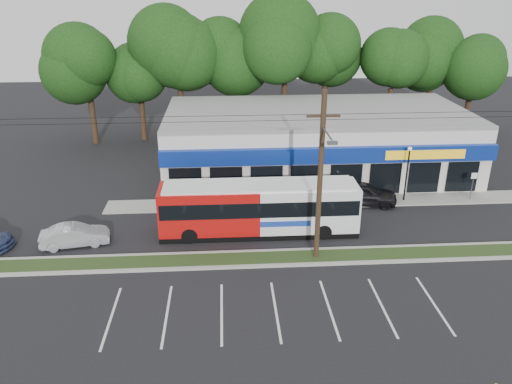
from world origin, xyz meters
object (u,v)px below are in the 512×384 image
Objects in this scene: car_dark at (362,193)px; car_silver at (75,235)px; utility_pole at (318,173)px; sign_post at (473,181)px; pedestrian_b at (290,197)px; lamp_post at (408,168)px; metrobus at (259,207)px; pedestrian_a at (334,197)px.

car_dark reaches higher than car_silver.
utility_pole reaches higher than sign_post.
utility_pole is at bearing 105.11° from pedestrian_b.
car_dark is 1.22× the size of car_silver.
metrobus is at bearing -158.91° from lamp_post.
utility_pole is 8.93m from pedestrian_a.
metrobus is 4.39m from pedestrian_b.
car_dark is (7.87, 4.00, -0.95)m from metrobus.
lamp_post is at bearing 150.76° from pedestrian_a.
car_silver is 2.53× the size of pedestrian_a.
lamp_post is at bearing -163.90° from pedestrian_b.
utility_pole is 3.94× the size of metrobus.
metrobus is 2.54× the size of car_dark.
utility_pole is 10.10m from car_dark.
pedestrian_a is at bearing -167.70° from pedestrian_b.
lamp_post is 3.76m from car_dark.
car_silver is 14.67m from pedestrian_b.
lamp_post is at bearing 177.42° from sign_post.
pedestrian_b is at bearing 105.49° from car_dark.
lamp_post is at bearing -87.84° from car_silver.
pedestrian_b reaches higher than car_dark.
lamp_post is 1.91× the size of sign_post.
lamp_post is at bearing 43.95° from utility_pole.
metrobus is (-2.98, 3.57, -3.61)m from utility_pole.
metrobus reaches higher than car_dark.
sign_post reaches higher than car_dark.
car_dark is at bearing 57.16° from utility_pole.
pedestrian_b is (-0.52, 7.09, -4.52)m from utility_pole.
pedestrian_a is at bearing -177.35° from sign_post.
pedestrian_a is at bearing 69.43° from utility_pole.
pedestrian_a is (17.16, 4.59, 0.14)m from car_silver.
car_dark is 20.00m from car_silver.
car_silver is at bearing 28.85° from pedestrian_b.
metrobus is (-11.15, -4.30, -0.86)m from lamp_post.
lamp_post is 5.83m from pedestrian_a.
lamp_post is 5.13m from sign_post.
car_dark is at bearing 153.94° from pedestrian_a.
pedestrian_a is 0.91× the size of pedestrian_b.
car_silver is at bearing -169.60° from sign_post.
sign_post is 28.12m from car_silver.
utility_pole is 11.76× the size of lamp_post.
lamp_post reaches higher than sign_post.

